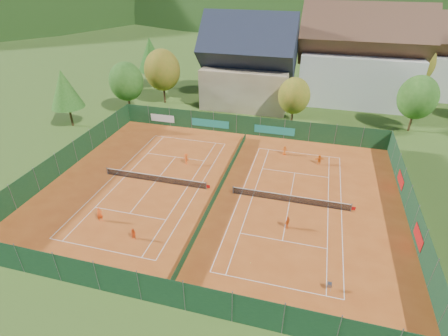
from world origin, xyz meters
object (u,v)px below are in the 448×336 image
Objects in this scene: chalet at (249,67)px; ball_hopper at (330,285)px; hotel_block_b at (433,60)px; player_left_near at (100,214)px; player_left_far at (186,159)px; hotel_block_a at (359,62)px; player_right_near at (288,222)px; player_right_far_b at (319,160)px; player_right_far_a at (285,150)px; player_left_mid at (133,234)px.

ball_hopper is (15.28, -41.16, -6.07)m from chalet.
ball_hopper is (-17.72, -55.16, -6.06)m from hotel_block_b.
player_left_near is 1.01× the size of player_left_far.
player_left_near is at bearing -120.73° from hotel_block_a.
player_right_far_b reaches higher than player_right_near.
player_right_far_a is at bearing -64.31° from chalet.
hotel_block_a is at bearing 77.43° from player_left_mid.
player_right_far_b reaches higher than player_left_mid.
player_left_mid is 0.80× the size of player_left_far.
hotel_block_b is (14.00, 8.00, -0.76)m from hotel_block_a.
ball_hopper is 0.66× the size of player_left_mid.
player_right_far_a is (9.16, -19.05, -5.97)m from chalet.
ball_hopper is 22.74m from player_left_near.
hotel_block_a is 1.25× the size of hotel_block_b.
hotel_block_b is 14.19× the size of player_left_mid.
hotel_block_b is 39.96m from player_right_far_b.
hotel_block_a reaches higher than player_left_far.
hotel_block_b is 13.28× the size of player_right_far_a.
hotel_block_a is at bearing -150.26° from hotel_block_b.
player_left_far is at bearing -125.24° from hotel_block_a.
hotel_block_a reaches higher than hotel_block_b.
ball_hopper is 22.95m from player_right_far_a.
ball_hopper is 0.52× the size of player_left_near.
ball_hopper is 7.90m from player_right_near.
hotel_block_b is at bearing 9.79° from player_left_near.
player_left_near is 18.85m from player_right_near.
hotel_block_b is 21.60× the size of ball_hopper.
player_left_mid is 0.90× the size of player_right_near.
player_left_mid is 23.93m from player_right_far_a.
chalet is 11.87× the size of player_right_far_b.
player_left_far is 1.11× the size of player_right_far_b.
chalet is 39.31m from player_left_near.
player_left_near is at bearing -100.77° from chalet.
chalet is at bearing -74.22° from player_right_far_b.
player_left_near is 27.48m from player_right_far_b.
hotel_block_b is at bearing -121.16° from player_right_far_a.
player_right_near is (13.87, 5.46, 0.07)m from player_left_mid.
hotel_block_a is 15.97× the size of player_right_near.
hotel_block_a is 47.80m from ball_hopper.
player_right_far_a is at bearing 73.09° from player_left_mid.
hotel_block_a is 14.27× the size of player_left_far.
hotel_block_a is at bearing -106.80° from player_right_far_a.
player_left_mid is 14.91m from player_right_near.
chalet is 0.94× the size of hotel_block_b.
player_right_far_b is (21.06, 17.64, -0.08)m from player_left_near.
chalet is 40.39m from player_left_mid.
ball_hopper is at bearing 8.54° from player_left_mid.
hotel_block_a reaches higher than chalet.
hotel_block_a reaches higher than player_left_mid.
player_left_far is at bearing 103.53° from player_left_mid.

